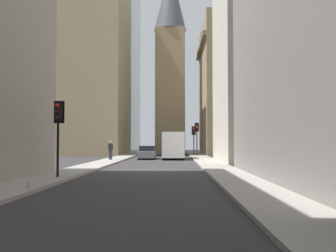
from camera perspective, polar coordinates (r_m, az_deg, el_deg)
The scene contains 14 objects.
ground_plane at distance 25.98m, azimuth -2.50°, elevation -6.38°, with size 135.00×135.00×0.00m, color #302D30.
sidewalk_right at distance 26.63m, azimuth -12.26°, elevation -6.08°, with size 90.00×2.20×0.14m, color gray.
sidewalk_left at distance 26.08m, azimuth 7.48°, elevation -6.19°, with size 90.00×2.20×0.14m, color gray.
building_left_far at distance 58.56m, azimuth 9.93°, elevation 5.27°, with size 15.88×10.50×19.10m.
building_left_midfar at distance 38.33m, azimuth 15.08°, elevation 14.61°, with size 12.09×10.50×25.89m.
building_right_far at distance 57.71m, azimuth -11.30°, elevation 8.97°, with size 12.97×10.00×26.23m.
church_spire at distance 61.38m, azimuth 0.32°, elevation 10.33°, with size 4.93×4.93×29.31m.
delivery_truck at distance 41.68m, azimuth 0.79°, elevation -2.86°, with size 6.46×2.25×2.84m.
hatchback_grey at distance 41.88m, azimuth -3.05°, elevation -3.94°, with size 4.30×1.78×1.42m.
traffic_light_foreground at distance 19.74m, azimuth -15.73°, elevation 0.74°, with size 0.43×0.52×3.71m.
traffic_light_midblock at distance 48.78m, azimuth 4.23°, elevation -0.79°, with size 0.43×0.52×4.10m.
traffic_light_far_junction at distance 49.81m, azimuth 3.78°, elevation -1.17°, with size 0.43×0.52×3.70m.
pedestrian at distance 38.00m, azimuth -8.37°, elevation -3.38°, with size 0.26×0.44×1.80m.
discarded_bottle at distance 15.31m, azimuth -19.72°, elevation -8.13°, with size 0.07×0.07×0.27m.
Camera 1 is at (-25.86, -1.61, 1.83)m, focal length 41.81 mm.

